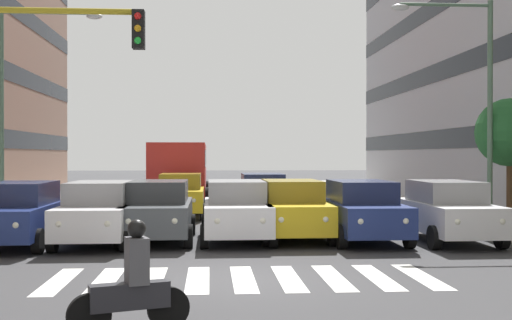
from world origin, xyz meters
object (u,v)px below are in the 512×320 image
car_1 (362,210)px  car_row2_0 (181,194)px  street_lamp_right (19,90)px  car_3 (236,210)px  car_5 (99,212)px  car_row2_1 (263,195)px  car_0 (447,211)px  car_6 (19,213)px  street_tree_1 (510,133)px  bus_behind_traffic (181,167)px  car_4 (159,210)px  motorcycle_with_rider (132,287)px  car_2 (292,209)px  street_lamp_left (473,89)px

car_1 → car_row2_0: same height
car_1 → street_lamp_right: bearing=-24.1°
car_3 → car_5: bearing=6.5°
car_1 → car_5: size_ratio=1.00×
car_row2_1 → street_lamp_right: (8.71, 2.41, 3.85)m
car_0 → car_6: bearing=-0.0°
street_tree_1 → car_1: bearing=17.9°
car_0 → bus_behind_traffic: bus_behind_traffic is taller
car_3 → street_tree_1: (-8.70, -1.33, 2.27)m
car_4 → car_5: 1.68m
car_1 → car_row2_0: 9.49m
car_5 → motorcycle_with_rider: (-1.97, 9.03, -0.24)m
car_5 → car_row2_1: 9.02m
car_2 → car_0: bearing=169.1°
car_4 → street_lamp_left: street_lamp_left is taller
car_0 → street_tree_1: street_tree_1 is taller
car_3 → street_lamp_left: street_lamp_left is taller
car_5 → car_6: 2.12m
car_1 → bus_behind_traffic: 15.99m
car_2 → street_lamp_right: size_ratio=0.60×
car_6 → street_lamp_left: size_ratio=0.63×
car_0 → motorcycle_with_rider: size_ratio=2.71×
street_lamp_left → car_5: bearing=5.9°
motorcycle_with_rider → car_5: bearing=-77.7°
car_5 → car_4: bearing=-161.3°
car_row2_1 → bus_behind_traffic: size_ratio=0.42×
car_6 → street_lamp_right: (1.47, -5.16, 3.85)m
car_0 → car_row2_0: 11.23m
car_2 → street_lamp_left: street_lamp_left is taller
bus_behind_traffic → motorcycle_with_rider: (-0.38, 24.00, -1.21)m
car_2 → motorcycle_with_rider: (3.48, 9.69, -0.24)m
street_lamp_left → street_tree_1: bearing=-157.2°
motorcycle_with_rider → car_2: bearing=-109.7°
bus_behind_traffic → street_lamp_right: street_lamp_right is taller
bus_behind_traffic → car_5: bearing=83.9°
car_row2_1 → bus_behind_traffic: 8.41m
car_row2_1 → street_lamp_right: 9.82m
car_0 → car_4: size_ratio=1.00×
car_row2_1 → motorcycle_with_rider: bearing=79.1°
car_6 → street_tree_1: (-14.62, -1.92, 2.27)m
car_0 → car_6: same height
car_2 → car_row2_0: bearing=-63.7°
car_4 → car_row2_1: (-3.55, -6.87, 0.00)m
car_row2_1 → car_6: bearing=46.3°
car_0 → car_5: bearing=-1.0°
car_4 → car_5: bearing=18.7°
car_3 → street_lamp_left: (-7.25, -0.72, 3.60)m
car_3 → car_4: same height
bus_behind_traffic → motorcycle_with_rider: 24.04m
car_0 → car_3: 5.98m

